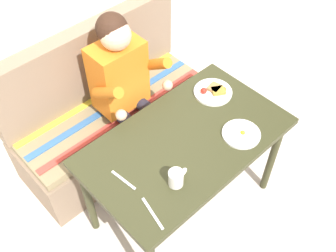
# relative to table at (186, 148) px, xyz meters

# --- Properties ---
(ground_plane) EXTENTS (8.00, 8.00, 0.00)m
(ground_plane) POSITION_rel_table_xyz_m (0.00, 0.00, -0.65)
(ground_plane) COLOR beige
(table) EXTENTS (1.20, 0.70, 0.73)m
(table) POSITION_rel_table_xyz_m (0.00, 0.00, 0.00)
(table) COLOR #31321B
(table) RESTS_ON ground
(couch) EXTENTS (1.44, 0.56, 1.00)m
(couch) POSITION_rel_table_xyz_m (0.00, 0.76, -0.32)
(couch) COLOR #7E6853
(couch) RESTS_ON ground
(person) EXTENTS (0.45, 0.61, 1.21)m
(person) POSITION_rel_table_xyz_m (0.04, 0.59, 0.09)
(person) COLOR orange
(person) RESTS_ON ground
(plate_breakfast) EXTENTS (0.24, 0.24, 0.05)m
(plate_breakfast) POSITION_rel_table_xyz_m (0.39, 0.15, 0.10)
(plate_breakfast) COLOR white
(plate_breakfast) RESTS_ON table
(plate_eggs) EXTENTS (0.22, 0.22, 0.04)m
(plate_eggs) POSITION_rel_table_xyz_m (0.25, -0.19, 0.09)
(plate_eggs) COLOR white
(plate_eggs) RESTS_ON table
(coffee_mug) EXTENTS (0.12, 0.08, 0.09)m
(coffee_mug) POSITION_rel_table_xyz_m (-0.25, -0.17, 0.13)
(coffee_mug) COLOR white
(coffee_mug) RESTS_ON table
(fork) EXTENTS (0.03, 0.17, 0.00)m
(fork) POSITION_rel_table_xyz_m (-0.43, 0.03, 0.08)
(fork) COLOR silver
(fork) RESTS_ON table
(knife) EXTENTS (0.06, 0.20, 0.00)m
(knife) POSITION_rel_table_xyz_m (-0.45, -0.22, 0.08)
(knife) COLOR silver
(knife) RESTS_ON table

